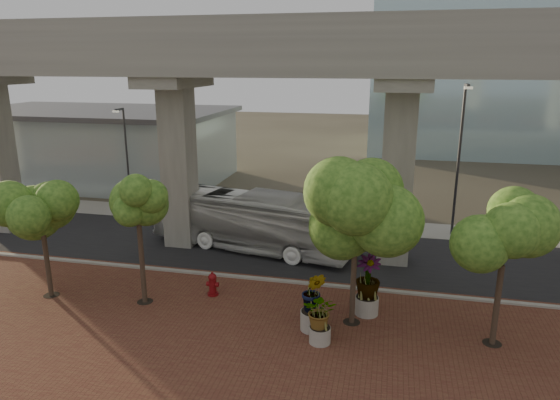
# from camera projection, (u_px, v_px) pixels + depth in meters

# --- Properties ---
(ground) EXTENTS (160.00, 160.00, 0.00)m
(ground) POSITION_uv_depth(u_px,v_px,m) (275.00, 266.00, 26.18)
(ground) COLOR #3B362B
(ground) RESTS_ON ground
(brick_plaza) EXTENTS (70.00, 13.00, 0.06)m
(brick_plaza) POSITION_uv_depth(u_px,v_px,m) (225.00, 347.00, 18.65)
(brick_plaza) COLOR brown
(brick_plaza) RESTS_ON ground
(asphalt_road) EXTENTS (90.00, 8.00, 0.04)m
(asphalt_road) POSITION_uv_depth(u_px,v_px,m) (283.00, 252.00, 28.05)
(asphalt_road) COLOR black
(asphalt_road) RESTS_ON ground
(curb_strip) EXTENTS (70.00, 0.25, 0.16)m
(curb_strip) POSITION_uv_depth(u_px,v_px,m) (265.00, 280.00, 24.28)
(curb_strip) COLOR gray
(curb_strip) RESTS_ON ground
(far_sidewalk) EXTENTS (90.00, 3.00, 0.06)m
(far_sidewalk) POSITION_uv_depth(u_px,v_px,m) (300.00, 222.00, 33.22)
(far_sidewalk) COLOR gray
(far_sidewalk) RESTS_ON ground
(transit_viaduct) EXTENTS (72.00, 5.60, 12.40)m
(transit_viaduct) POSITION_uv_depth(u_px,v_px,m) (283.00, 122.00, 26.11)
(transit_viaduct) COLOR gray
(transit_viaduct) RESTS_ON ground
(station_pavilion) EXTENTS (23.00, 13.00, 6.30)m
(station_pavilion) POSITION_uv_depth(u_px,v_px,m) (98.00, 144.00, 44.60)
(station_pavilion) COLOR #A2B4BA
(station_pavilion) RESTS_ON ground
(transit_bus) EXTENTS (12.11, 5.24, 3.29)m
(transit_bus) POSITION_uv_depth(u_px,v_px,m) (251.00, 221.00, 28.12)
(transit_bus) COLOR silver
(transit_bus) RESTS_ON ground
(fire_hydrant) EXTENTS (0.56, 0.50, 1.11)m
(fire_hydrant) POSITION_uv_depth(u_px,v_px,m) (213.00, 284.00, 22.62)
(fire_hydrant) COLOR maroon
(fire_hydrant) RESTS_ON ground
(planter_front) EXTENTS (1.82, 1.82, 2.00)m
(planter_front) POSITION_uv_depth(u_px,v_px,m) (320.00, 313.00, 18.58)
(planter_front) COLOR gray
(planter_front) RESTS_ON ground
(planter_right) EXTENTS (2.42, 2.42, 2.59)m
(planter_right) POSITION_uv_depth(u_px,v_px,m) (368.00, 279.00, 20.64)
(planter_right) COLOR #9E968E
(planter_right) RESTS_ON ground
(planter_left) EXTENTS (2.25, 2.25, 2.47)m
(planter_left) POSITION_uv_depth(u_px,v_px,m) (314.00, 295.00, 19.44)
(planter_left) COLOR gray
(planter_left) RESTS_ON ground
(street_tree_far_west) EXTENTS (4.03, 4.03, 6.15)m
(street_tree_far_west) POSITION_uv_depth(u_px,v_px,m) (39.00, 205.00, 21.58)
(street_tree_far_west) COLOR #4F3C2D
(street_tree_far_west) RESTS_ON ground
(street_tree_near_west) EXTENTS (3.25, 3.25, 6.17)m
(street_tree_near_west) POSITION_uv_depth(u_px,v_px,m) (137.00, 200.00, 20.86)
(street_tree_near_west) COLOR #4F3C2D
(street_tree_near_west) RESTS_ON ground
(street_tree_near_east) EXTENTS (4.26, 4.26, 6.52)m
(street_tree_near_east) POSITION_uv_depth(u_px,v_px,m) (356.00, 216.00, 19.15)
(street_tree_near_east) COLOR #4F3C2D
(street_tree_near_east) RESTS_ON ground
(street_tree_far_east) EXTENTS (3.54, 3.54, 5.84)m
(street_tree_far_east) POSITION_uv_depth(u_px,v_px,m) (505.00, 239.00, 17.71)
(street_tree_far_east) COLOR #4F3C2D
(street_tree_far_east) RESTS_ON ground
(streetlamp_west) EXTENTS (0.37, 1.08, 7.42)m
(streetlamp_west) POSITION_uv_depth(u_px,v_px,m) (126.00, 156.00, 32.96)
(streetlamp_west) COLOR #2D2E33
(streetlamp_west) RESTS_ON ground
(streetlamp_east) EXTENTS (0.45, 1.32, 9.10)m
(streetlamp_east) POSITION_uv_depth(u_px,v_px,m) (460.00, 150.00, 29.25)
(streetlamp_east) COLOR #2D2E32
(streetlamp_east) RESTS_ON ground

